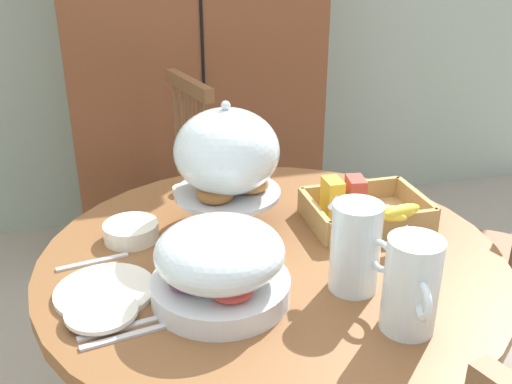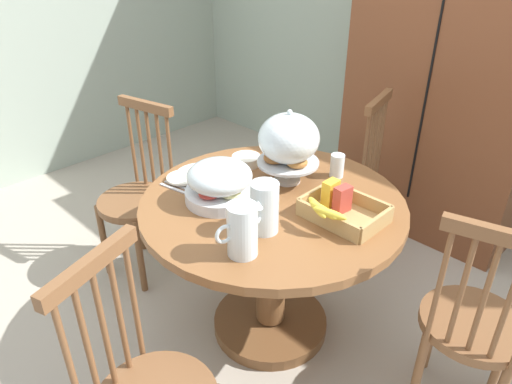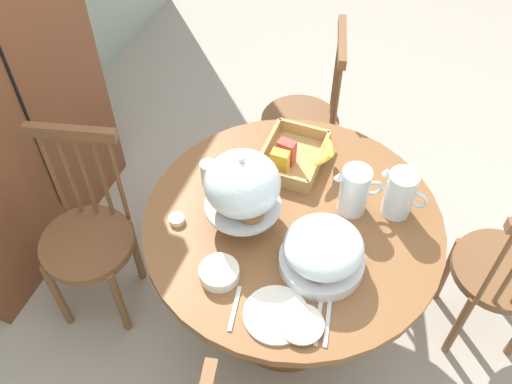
{
  "view_description": "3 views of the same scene",
  "coord_description": "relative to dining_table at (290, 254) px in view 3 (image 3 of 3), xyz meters",
  "views": [
    {
      "loc": [
        -0.32,
        -1.18,
        1.48
      ],
      "look_at": [
        0.04,
        0.18,
        0.84
      ],
      "focal_mm": 41.35,
      "sensor_mm": 36.0,
      "label": 1
    },
    {
      "loc": [
        1.21,
        -1.26,
        1.77
      ],
      "look_at": [
        -0.06,
        0.03,
        0.74
      ],
      "focal_mm": 33.28,
      "sensor_mm": 36.0,
      "label": 2
    },
    {
      "loc": [
        -1.25,
        -0.31,
        2.43
      ],
      "look_at": [
        0.04,
        0.18,
        0.84
      ],
      "focal_mm": 39.87,
      "sensor_mm": 36.0,
      "label": 3
    }
  ],
  "objects": [
    {
      "name": "ground_plane",
      "position": [
        -0.04,
        -0.03,
        -0.51
      ],
      "size": [
        10.0,
        10.0,
        0.0
      ],
      "primitive_type": "plane",
      "color": "#A89E8E"
    },
    {
      "name": "dining_table",
      "position": [
        0.0,
        0.0,
        0.0
      ],
      "size": [
        1.14,
        1.14,
        0.74
      ],
      "color": "brown",
      "rests_on": "ground_plane"
    },
    {
      "name": "windsor_chair_near_window",
      "position": [
        0.85,
        0.2,
        -0.06
      ],
      "size": [
        0.42,
        0.42,
        0.97
      ],
      "color": "brown",
      "rests_on": "ground_plane"
    },
    {
      "name": "windsor_chair_by_cabinet",
      "position": [
        -0.19,
        0.85,
        -0.06
      ],
      "size": [
        0.42,
        0.42,
        0.97
      ],
      "color": "brown",
      "rests_on": "ground_plane"
    },
    {
      "name": "windsor_chair_far_side",
      "position": [
        0.25,
        -0.83,
        -0.06
      ],
      "size": [
        0.43,
        0.43,
        0.97
      ],
      "color": "brown",
      "rests_on": "ground_plane"
    },
    {
      "name": "pastry_stand_with_dome",
      "position": [
        -0.07,
        0.17,
        0.43
      ],
      "size": [
        0.28,
        0.28,
        0.34
      ],
      "color": "silver",
      "rests_on": "dining_table"
    },
    {
      "name": "fruit_platter_covered",
      "position": [
        -0.16,
        -0.16,
        0.31
      ],
      "size": [
        0.3,
        0.3,
        0.18
      ],
      "color": "silver",
      "rests_on": "dining_table"
    },
    {
      "name": "orange_juice_pitcher",
      "position": [
        0.13,
        -0.19,
        0.32
      ],
      "size": [
        0.11,
        0.18,
        0.2
      ],
      "color": "silver",
      "rests_on": "dining_table"
    },
    {
      "name": "milk_pitcher",
      "position": [
        0.18,
        -0.35,
        0.32
      ],
      "size": [
        0.11,
        0.19,
        0.2
      ],
      "color": "silver",
      "rests_on": "dining_table"
    },
    {
      "name": "cereal_basket",
      "position": [
        0.28,
        0.09,
        0.27
      ],
      "size": [
        0.32,
        0.3,
        0.12
      ],
      "color": "tan",
      "rests_on": "dining_table"
    },
    {
      "name": "china_plate_large",
      "position": [
        -0.4,
        -0.07,
        0.23
      ],
      "size": [
        0.22,
        0.22,
        0.01
      ],
      "primitive_type": "cylinder",
      "color": "white",
      "rests_on": "dining_table"
    },
    {
      "name": "china_plate_small",
      "position": [
        -0.41,
        -0.16,
        0.24
      ],
      "size": [
        0.15,
        0.15,
        0.01
      ],
      "primitive_type": "cylinder",
      "color": "white",
      "rests_on": "china_plate_large"
    },
    {
      "name": "cereal_bowl",
      "position": [
        -0.33,
        0.16,
        0.25
      ],
      "size": [
        0.14,
        0.14,
        0.04
      ],
      "primitive_type": "cylinder",
      "color": "white",
      "rests_on": "dining_table"
    },
    {
      "name": "drinking_glass",
      "position": [
        0.06,
        0.37,
        0.28
      ],
      "size": [
        0.06,
        0.06,
        0.11
      ],
      "primitive_type": "cylinder",
      "color": "silver",
      "rests_on": "dining_table"
    },
    {
      "name": "butter_dish",
      "position": [
        -0.16,
        0.41,
        0.24
      ],
      "size": [
        0.06,
        0.06,
        0.02
      ],
      "primitive_type": "cylinder",
      "color": "beige",
      "rests_on": "dining_table"
    },
    {
      "name": "table_knife",
      "position": [
        -0.38,
        -0.21,
        0.23
      ],
      "size": [
        0.17,
        0.04,
        0.01
      ],
      "primitive_type": "cube",
      "rotation": [
        0.0,
        0.0,
        3.32
      ],
      "color": "silver",
      "rests_on": "dining_table"
    },
    {
      "name": "dinner_fork",
      "position": [
        -0.37,
        -0.24,
        0.23
      ],
      "size": [
        0.17,
        0.04,
        0.01
      ],
      "primitive_type": "cube",
      "rotation": [
        0.0,
        0.0,
        3.32
      ],
      "color": "silver",
      "rests_on": "dining_table"
    },
    {
      "name": "soup_spoon",
      "position": [
        -0.43,
        0.07,
        0.23
      ],
      "size": [
        0.17,
        0.04,
        0.01
      ],
      "primitive_type": "cube",
      "rotation": [
        0.0,
        0.0,
        3.32
      ],
      "color": "silver",
      "rests_on": "dining_table"
    }
  ]
}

